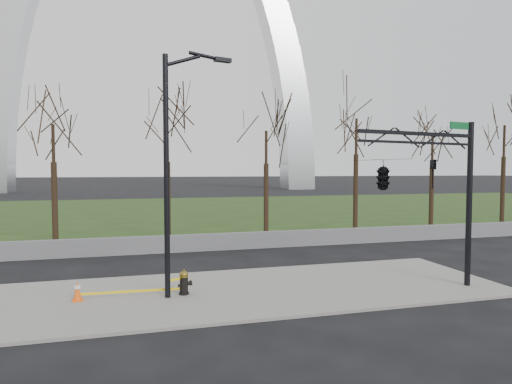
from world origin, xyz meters
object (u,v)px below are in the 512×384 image
object	(u,v)px
traffic_cone	(77,291)
traffic_signal_mast	(401,174)
street_light	(173,158)
fire_hydrant	(184,283)

from	to	relation	value
traffic_cone	traffic_signal_mast	world-z (taller)	traffic_signal_mast
traffic_cone	street_light	world-z (taller)	street_light
traffic_cone	street_light	bearing A→B (deg)	-6.16
fire_hydrant	traffic_signal_mast	bearing A→B (deg)	-34.96
fire_hydrant	traffic_cone	world-z (taller)	fire_hydrant
fire_hydrant	street_light	xyz separation A→B (m)	(-0.34, -0.16, 4.21)
fire_hydrant	traffic_cone	xyz separation A→B (m)	(-3.38, 0.17, -0.07)
traffic_cone	street_light	size ratio (longest dim) A/B	0.08
traffic_cone	traffic_signal_mast	distance (m)	11.15
traffic_cone	traffic_signal_mast	size ratio (longest dim) A/B	0.11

